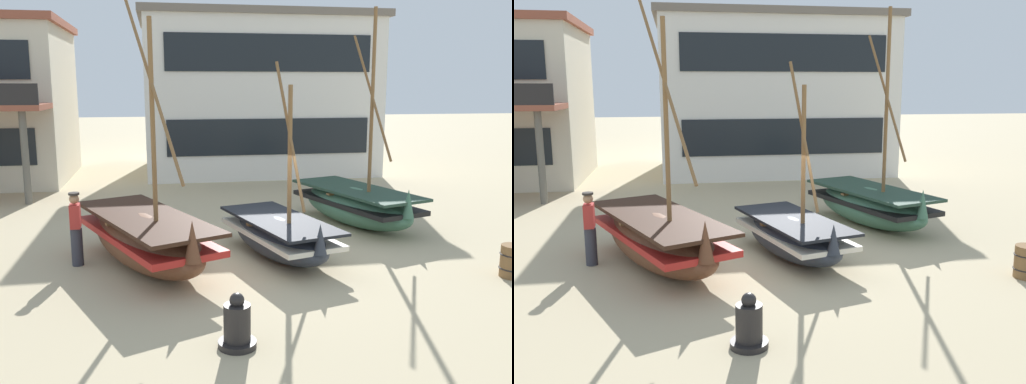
% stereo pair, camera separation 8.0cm
% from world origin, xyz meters
% --- Properties ---
extents(ground_plane, '(120.00, 120.00, 0.00)m').
position_xyz_m(ground_plane, '(0.00, 0.00, 0.00)').
color(ground_plane, tan).
extents(fishing_boat_near_left, '(2.94, 4.74, 6.08)m').
position_xyz_m(fishing_boat_near_left, '(3.27, 2.65, 0.61)').
color(fishing_boat_near_left, '#427056').
rests_on(fishing_boat_near_left, ground).
extents(fishing_boat_centre_large, '(3.43, 5.04, 6.07)m').
position_xyz_m(fishing_boat_centre_large, '(-2.70, -0.15, 0.66)').
color(fishing_boat_centre_large, brown).
rests_on(fishing_boat_centre_large, ground).
extents(fishing_boat_far_right, '(2.46, 4.02, 4.57)m').
position_xyz_m(fishing_boat_far_right, '(0.40, 0.02, 0.53)').
color(fishing_boat_far_right, '#2D333D').
rests_on(fishing_boat_far_right, ground).
extents(fisherman_by_hull, '(0.26, 0.37, 1.68)m').
position_xyz_m(fisherman_by_hull, '(-4.27, 0.19, 0.83)').
color(fisherman_by_hull, '#33333D').
rests_on(fisherman_by_hull, ground).
extents(capstan_winch, '(0.61, 0.61, 0.89)m').
position_xyz_m(capstan_winch, '(-1.26, -4.41, 0.35)').
color(capstan_winch, black).
rests_on(capstan_winch, ground).
extents(harbor_building_main, '(10.64, 7.23, 7.17)m').
position_xyz_m(harbor_building_main, '(2.26, 13.93, 3.59)').
color(harbor_building_main, white).
rests_on(harbor_building_main, ground).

